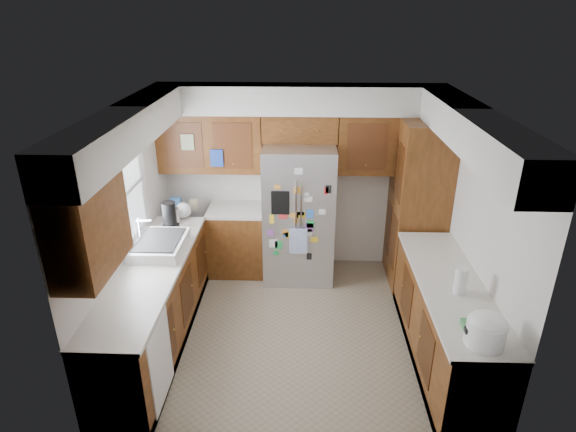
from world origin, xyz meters
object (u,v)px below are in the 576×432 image
object	(u,v)px
pantry	(418,204)
paper_towel	(461,281)
fridge	(299,213)
rice_cooker	(486,329)

from	to	relation	value
pantry	paper_towel	xyz separation A→B (m)	(0.02, -1.80, -0.02)
pantry	paper_towel	bearing A→B (deg)	-89.46
fridge	pantry	bearing A→B (deg)	-2.06
rice_cooker	paper_towel	bearing A→B (deg)	88.64
pantry	paper_towel	distance (m)	1.80
paper_towel	pantry	bearing A→B (deg)	90.54
pantry	paper_towel	world-z (taller)	pantry
fridge	paper_towel	bearing A→B (deg)	-50.74
pantry	rice_cooker	world-z (taller)	pantry
fridge	rice_cooker	distance (m)	2.99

